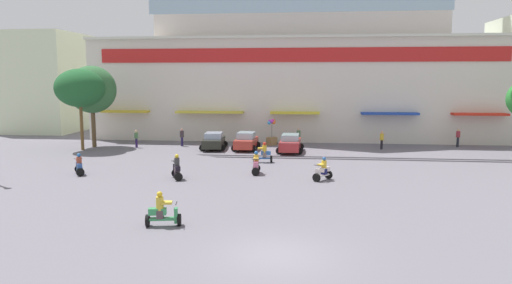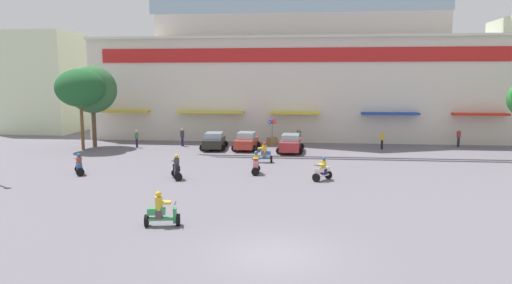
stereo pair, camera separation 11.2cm
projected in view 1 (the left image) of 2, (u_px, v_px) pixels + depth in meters
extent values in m
plane|color=slate|center=(290.00, 179.00, 29.51)|extent=(128.00, 128.00, 0.00)
cube|color=beige|center=(298.00, 89.00, 51.97)|extent=(42.49, 12.96, 10.12)
cube|color=beige|center=(299.00, 5.00, 51.38)|extent=(29.05, 11.66, 8.29)
cube|color=red|center=(297.00, 55.00, 45.07)|extent=(39.09, 0.12, 1.35)
cube|color=silver|center=(298.00, 36.00, 44.80)|extent=(42.49, 0.70, 0.24)
cube|color=gold|center=(125.00, 111.00, 47.16)|extent=(4.78, 1.10, 0.20)
cube|color=gold|center=(209.00, 112.00, 46.24)|extent=(6.68, 1.10, 0.20)
cube|color=gold|center=(295.00, 113.00, 45.34)|extent=(4.73, 1.10, 0.20)
cube|color=#1F3FA0|center=(390.00, 114.00, 44.38)|extent=(5.30, 1.10, 0.20)
cube|color=red|center=(480.00, 114.00, 43.50)|extent=(4.93, 1.10, 0.20)
cube|color=#99B7C6|center=(297.00, 2.00, 39.44)|extent=(25.56, 0.08, 1.66)
cube|color=beige|center=(46.00, 83.00, 56.14)|extent=(8.38, 9.57, 11.55)
cylinder|color=brown|center=(94.00, 127.00, 43.05)|extent=(0.38, 0.38, 3.75)
ellipsoid|color=#316337|center=(92.00, 89.00, 42.60)|extent=(4.35, 4.23, 4.28)
cylinder|color=brown|center=(82.00, 128.00, 41.13)|extent=(0.27, 0.27, 3.94)
ellipsoid|color=#1F572A|center=(80.00, 88.00, 40.67)|extent=(4.28, 4.07, 3.32)
cube|color=#25261F|center=(214.00, 142.00, 41.78)|extent=(1.99, 4.08, 0.72)
cube|color=#A2B1CC|center=(214.00, 135.00, 41.70)|extent=(1.60, 2.09, 0.51)
cylinder|color=black|center=(206.00, 144.00, 43.06)|extent=(0.61, 0.21, 0.60)
cylinder|color=black|center=(225.00, 144.00, 43.01)|extent=(0.61, 0.21, 0.60)
cylinder|color=black|center=(203.00, 148.00, 40.63)|extent=(0.61, 0.21, 0.60)
cylinder|color=black|center=(222.00, 148.00, 40.58)|extent=(0.61, 0.21, 0.60)
cube|color=#B4362B|center=(246.00, 143.00, 41.42)|extent=(1.76, 3.95, 0.74)
cube|color=#93B1BF|center=(246.00, 135.00, 41.34)|extent=(1.47, 1.99, 0.56)
cylinder|color=black|center=(240.00, 144.00, 42.77)|extent=(0.61, 0.19, 0.60)
cylinder|color=black|center=(257.00, 145.00, 42.54)|extent=(0.61, 0.19, 0.60)
cylinder|color=black|center=(235.00, 148.00, 40.40)|extent=(0.61, 0.19, 0.60)
cylinder|color=black|center=(253.00, 149.00, 40.17)|extent=(0.61, 0.19, 0.60)
cube|color=#B62E31|center=(290.00, 145.00, 40.12)|extent=(1.76, 4.29, 0.76)
cube|color=#8CB1BA|center=(290.00, 137.00, 40.03)|extent=(1.47, 2.16, 0.51)
cylinder|color=black|center=(282.00, 146.00, 41.57)|extent=(0.60, 0.18, 0.60)
cylinder|color=black|center=(301.00, 147.00, 41.34)|extent=(0.60, 0.18, 0.60)
cylinder|color=black|center=(279.00, 151.00, 38.98)|extent=(0.60, 0.18, 0.60)
cylinder|color=black|center=(299.00, 151.00, 38.76)|extent=(0.60, 0.18, 0.60)
cylinder|color=black|center=(79.00, 169.00, 31.29)|extent=(0.52, 0.39, 0.52)
cylinder|color=black|center=(80.00, 172.00, 30.17)|extent=(0.52, 0.39, 0.52)
cube|color=#2C5198|center=(79.00, 170.00, 30.72)|extent=(0.81, 1.08, 0.10)
cube|color=#2C5198|center=(79.00, 165.00, 30.48)|extent=(0.62, 0.75, 0.28)
cube|color=#2C5198|center=(79.00, 166.00, 31.15)|extent=(0.35, 0.29, 0.63)
cylinder|color=black|center=(78.00, 159.00, 31.10)|extent=(0.46, 0.30, 0.04)
cube|color=#434836|center=(79.00, 167.00, 30.58)|extent=(0.42, 0.41, 0.36)
cylinder|color=brown|center=(79.00, 161.00, 30.53)|extent=(0.44, 0.44, 0.50)
sphere|color=#205CA2|center=(79.00, 155.00, 30.48)|extent=(0.25, 0.25, 0.25)
cube|color=brown|center=(79.00, 160.00, 30.77)|extent=(0.52, 0.55, 0.10)
cylinder|color=black|center=(179.00, 220.00, 20.00)|extent=(0.24, 0.54, 0.52)
cylinder|color=black|center=(148.00, 221.00, 19.89)|extent=(0.24, 0.54, 0.52)
cube|color=#328C52|center=(163.00, 219.00, 19.94)|extent=(1.20, 0.50, 0.10)
cube|color=#328C52|center=(157.00, 211.00, 19.88)|extent=(0.79, 0.44, 0.28)
cube|color=#328C52|center=(176.00, 215.00, 19.97)|extent=(0.20, 0.34, 0.64)
cylinder|color=black|center=(176.00, 203.00, 19.90)|extent=(0.13, 0.52, 0.04)
cube|color=#4D3C41|center=(160.00, 214.00, 19.90)|extent=(0.34, 0.37, 0.36)
cylinder|color=gold|center=(160.00, 203.00, 19.84)|extent=(0.37, 0.37, 0.57)
sphere|color=gold|center=(160.00, 194.00, 19.79)|extent=(0.25, 0.25, 0.25)
cube|color=gold|center=(167.00, 203.00, 19.86)|extent=(0.50, 0.42, 0.10)
cylinder|color=black|center=(316.00, 178.00, 28.53)|extent=(0.50, 0.43, 0.52)
cylinder|color=black|center=(329.00, 175.00, 29.43)|extent=(0.50, 0.43, 0.52)
cube|color=silver|center=(323.00, 175.00, 28.97)|extent=(0.90, 1.04, 0.10)
cube|color=silver|center=(325.00, 169.00, 29.09)|extent=(0.67, 0.74, 0.28)
cube|color=silver|center=(318.00, 174.00, 28.59)|extent=(0.34, 0.31, 0.65)
cylinder|color=black|center=(318.00, 166.00, 28.51)|extent=(0.43, 0.35, 0.04)
cube|color=navy|center=(324.00, 171.00, 29.03)|extent=(0.42, 0.42, 0.36)
cylinder|color=gold|center=(324.00, 165.00, 28.97)|extent=(0.45, 0.45, 0.51)
sphere|color=#2F5A9D|center=(324.00, 159.00, 28.93)|extent=(0.25, 0.25, 0.25)
cube|color=gold|center=(321.00, 165.00, 28.77)|extent=(0.54, 0.56, 0.10)
cylinder|color=black|center=(254.00, 159.00, 35.20)|extent=(0.21, 0.53, 0.52)
cylinder|color=black|center=(271.00, 159.00, 35.23)|extent=(0.21, 0.53, 0.52)
cube|color=#27569B|center=(263.00, 158.00, 35.21)|extent=(1.15, 0.42, 0.10)
cube|color=#27569B|center=(266.00, 153.00, 35.16)|extent=(0.75, 0.39, 0.28)
cube|color=#27569B|center=(256.00, 156.00, 35.17)|extent=(0.18, 0.34, 0.70)
cylinder|color=black|center=(256.00, 149.00, 35.10)|extent=(0.10, 0.52, 0.04)
cube|color=#715F59|center=(264.00, 155.00, 35.17)|extent=(0.32, 0.35, 0.36)
cylinder|color=gold|center=(264.00, 149.00, 35.11)|extent=(0.36, 0.36, 0.54)
sphere|color=red|center=(264.00, 144.00, 35.06)|extent=(0.25, 0.25, 0.25)
cube|color=gold|center=(261.00, 148.00, 35.10)|extent=(0.48, 0.39, 0.10)
cylinder|color=black|center=(176.00, 173.00, 29.91)|extent=(0.53, 0.34, 0.52)
cylinder|color=black|center=(178.00, 177.00, 28.77)|extent=(0.53, 0.34, 0.52)
cube|color=black|center=(177.00, 174.00, 29.33)|extent=(0.69, 1.08, 0.10)
cube|color=black|center=(177.00, 168.00, 29.07)|extent=(0.55, 0.74, 0.28)
cube|color=black|center=(176.00, 170.00, 29.76)|extent=(0.35, 0.26, 0.72)
cylinder|color=black|center=(175.00, 161.00, 29.71)|extent=(0.49, 0.25, 0.04)
cube|color=#57474D|center=(177.00, 170.00, 29.18)|extent=(0.41, 0.39, 0.36)
cylinder|color=#383738|center=(177.00, 162.00, 29.12)|extent=(0.42, 0.42, 0.56)
sphere|color=gold|center=(177.00, 156.00, 29.07)|extent=(0.25, 0.25, 0.25)
cube|color=#383738|center=(176.00, 161.00, 29.36)|extent=(0.49, 0.54, 0.10)
cylinder|color=black|center=(256.00, 172.00, 30.36)|extent=(0.53, 0.17, 0.52)
cylinder|color=black|center=(257.00, 168.00, 31.54)|extent=(0.53, 0.17, 0.52)
cube|color=#D47094|center=(256.00, 169.00, 30.94)|extent=(0.34, 1.06, 0.10)
cube|color=#D47094|center=(256.00, 163.00, 31.10)|extent=(0.34, 0.68, 0.28)
cube|color=#D47094|center=(256.00, 168.00, 30.45)|extent=(0.33, 0.16, 0.70)
cylinder|color=black|center=(256.00, 159.00, 30.35)|extent=(0.52, 0.06, 0.04)
cube|color=#4B4438|center=(256.00, 165.00, 31.02)|extent=(0.34, 0.30, 0.36)
cylinder|color=gold|center=(256.00, 158.00, 30.97)|extent=(0.34, 0.34, 0.49)
sphere|color=#225CAA|center=(256.00, 153.00, 30.92)|extent=(0.25, 0.25, 0.25)
cube|color=gold|center=(256.00, 159.00, 30.70)|extent=(0.36, 0.46, 0.10)
cylinder|color=#2C1C51|center=(136.00, 143.00, 42.80)|extent=(0.22, 0.22, 0.84)
cylinder|color=#446E41|center=(136.00, 136.00, 42.71)|extent=(0.35, 0.35, 0.54)
sphere|color=tan|center=(136.00, 131.00, 42.66)|extent=(0.22, 0.22, 0.22)
cylinder|color=#4E3E3F|center=(298.00, 141.00, 44.31)|extent=(0.25, 0.25, 0.80)
cylinder|color=#4E724A|center=(299.00, 134.00, 44.22)|extent=(0.41, 0.41, 0.61)
sphere|color=tan|center=(299.00, 129.00, 44.17)|extent=(0.22, 0.22, 0.22)
cylinder|color=#20232E|center=(458.00, 142.00, 43.20)|extent=(0.31, 0.31, 0.91)
cylinder|color=#9B2D39|center=(458.00, 134.00, 43.11)|extent=(0.50, 0.50, 0.56)
sphere|color=tan|center=(458.00, 130.00, 43.06)|extent=(0.21, 0.21, 0.21)
cylinder|color=#251E48|center=(182.00, 142.00, 43.75)|extent=(0.27, 0.27, 0.85)
cylinder|color=#392E32|center=(182.00, 134.00, 43.65)|extent=(0.44, 0.44, 0.59)
sphere|color=tan|center=(182.00, 130.00, 43.60)|extent=(0.21, 0.21, 0.21)
cylinder|color=black|center=(382.00, 145.00, 41.77)|extent=(0.30, 0.30, 0.83)
cylinder|color=gold|center=(382.00, 137.00, 41.68)|extent=(0.49, 0.49, 0.57)
sphere|color=tan|center=(382.00, 132.00, 41.63)|extent=(0.21, 0.21, 0.21)
cube|color=#9C7A4B|center=(272.00, 141.00, 44.46)|extent=(1.05, 1.07, 0.75)
cylinder|color=#4C4C4C|center=(272.00, 131.00, 44.33)|extent=(0.04, 0.04, 1.20)
sphere|color=orange|center=(274.00, 122.00, 44.17)|extent=(0.39, 0.39, 0.39)
sphere|color=orange|center=(274.00, 121.00, 44.41)|extent=(0.40, 0.40, 0.40)
sphere|color=#EC2B8F|center=(272.00, 122.00, 44.37)|extent=(0.40, 0.40, 0.40)
sphere|color=purple|center=(270.00, 121.00, 44.33)|extent=(0.37, 0.37, 0.37)
sphere|color=#3AA2E1|center=(269.00, 123.00, 44.10)|extent=(0.33, 0.33, 0.33)
sphere|color=#A642CF|center=(272.00, 121.00, 44.09)|extent=(0.35, 0.35, 0.35)
sphere|color=#EB359C|center=(273.00, 120.00, 44.06)|extent=(0.29, 0.29, 0.29)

